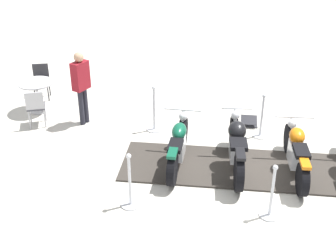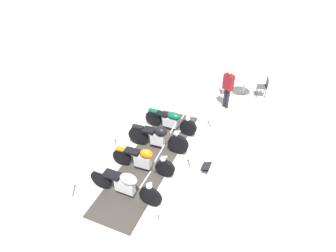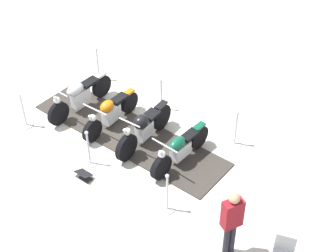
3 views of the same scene
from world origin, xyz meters
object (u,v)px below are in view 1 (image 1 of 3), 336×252
at_px(motorcycle_black, 236,145).
at_px(info_placard, 249,123).
at_px(stanchion_left_mid, 271,201).
at_px(stanchion_left_rear, 130,190).
at_px(cafe_chair_near_table, 41,79).
at_px(stanchion_right_rear, 154,117).
at_px(bystander_person, 81,82).
at_px(cafe_chair_across_table, 36,106).
at_px(motorcycle_forest, 178,144).
at_px(motorcycle_copper, 296,151).
at_px(cafe_table, 37,89).
at_px(stanchion_right_mid, 261,123).

distance_m(motorcycle_black, info_placard, 1.88).
relative_size(stanchion_left_mid, stanchion_left_rear, 0.97).
bearing_deg(motorcycle_black, cafe_chair_near_table, 57.46).
xyz_separation_m(motorcycle_black, stanchion_right_rear, (0.02, -2.26, -0.18)).
height_order(motorcycle_black, bystander_person, bystander_person).
height_order(cafe_chair_near_table, cafe_chair_across_table, cafe_chair_across_table).
relative_size(stanchion_right_rear, cafe_chair_across_table, 1.22).
xyz_separation_m(stanchion_left_mid, bystander_person, (0.15, -4.98, 0.73)).
distance_m(motorcycle_black, bystander_person, 3.82).
xyz_separation_m(motorcycle_forest, stanchion_right_rear, (-0.66, -1.37, -0.12)).
relative_size(motorcycle_forest, cafe_chair_near_table, 1.97).
bearing_deg(motorcycle_copper, bystander_person, 69.59).
bearing_deg(motorcycle_black, stanchion_left_mid, -161.47).
height_order(motorcycle_copper, stanchion_left_mid, stanchion_left_mid).
bearing_deg(motorcycle_black, info_placard, -13.73).
relative_size(stanchion_right_rear, cafe_table, 1.27).
bearing_deg(info_placard, motorcycle_forest, -128.94).
bearing_deg(stanchion_left_mid, motorcycle_forest, -92.33).
distance_m(motorcycle_forest, info_placard, 2.35).
relative_size(stanchion_right_mid, cafe_chair_across_table, 1.15).
distance_m(motorcycle_copper, stanchion_right_rear, 3.24).
distance_m(stanchion_left_rear, cafe_table, 4.52).
relative_size(motorcycle_black, stanchion_right_mid, 1.67).
distance_m(stanchion_right_mid, stanchion_left_mid, 2.77).
bearing_deg(stanchion_right_mid, motorcycle_copper, 60.01).
xyz_separation_m(motorcycle_copper, cafe_chair_near_table, (1.51, -6.54, 0.06)).
xyz_separation_m(motorcycle_copper, motorcycle_forest, (1.37, -1.79, -0.01)).
distance_m(motorcycle_black, stanchion_right_mid, 1.49).
bearing_deg(stanchion_left_rear, cafe_table, -101.38).
distance_m(motorcycle_forest, stanchion_left_rear, 1.57).
distance_m(motorcycle_black, stanchion_left_mid, 1.53).
bearing_deg(motorcycle_black, cafe_table, 64.06).
relative_size(stanchion_right_mid, cafe_table, 1.20).
relative_size(motorcycle_copper, motorcycle_black, 0.98).
bearing_deg(info_placard, motorcycle_black, -100.41).
bearing_deg(stanchion_left_mid, motorcycle_black, -120.62).
distance_m(stanchion_left_mid, stanchion_left_rear, 2.37).
bearing_deg(cafe_table, motorcycle_black, 104.90).
distance_m(motorcycle_forest, stanchion_right_mid, 2.17).
distance_m(motorcycle_copper, stanchion_left_rear, 3.26).
height_order(info_placard, cafe_table, cafe_table).
relative_size(stanchion_right_mid, cafe_chair_near_table, 1.15).
bearing_deg(motorcycle_forest, motorcycle_black, -87.57).
relative_size(stanchion_right_mid, stanchion_right_rear, 0.94).
relative_size(motorcycle_copper, cafe_chair_across_table, 1.89).
relative_size(motorcycle_copper, stanchion_left_rear, 1.61).
distance_m(motorcycle_forest, stanchion_right_rear, 1.52).
bearing_deg(cafe_chair_across_table, motorcycle_forest, -129.02).
bearing_deg(info_placard, cafe_table, 177.93).
height_order(info_placard, bystander_person, bystander_person).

